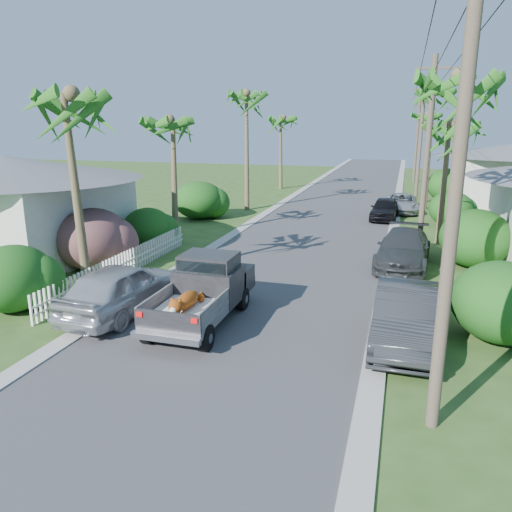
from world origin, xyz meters
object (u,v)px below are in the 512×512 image
(parked_car_ln, at_px, (121,288))
(palm_l_b, at_px, (172,121))
(parked_car_rn, at_px, (406,317))
(parked_car_rd, at_px, (402,203))
(parked_car_rf, at_px, (385,209))
(house_left, at_px, (7,210))
(utility_pole_d, at_px, (417,137))
(parked_car_rm, at_px, (403,249))
(palm_r_c, at_px, (434,91))
(pickup_truck, at_px, (206,288))
(palm_l_c, at_px, (246,94))
(palm_r_b, at_px, (450,125))
(palm_r_d, at_px, (429,115))
(utility_pole_a, at_px, (454,206))
(palm_l_a, at_px, (67,95))
(utility_pole_c, at_px, (420,143))
(palm_r_a, at_px, (466,78))
(palm_l_d, at_px, (281,118))
(utility_pole_b, at_px, (427,155))

(parked_car_ln, bearing_deg, palm_l_b, -70.53)
(parked_car_rn, height_order, parked_car_rd, parked_car_rn)
(parked_car_rf, xyz_separation_m, parked_car_ln, (-7.51, -19.21, 0.16))
(house_left, distance_m, utility_pole_d, 40.60)
(parked_car_rm, xyz_separation_m, palm_r_c, (1.33, 15.88, 7.35))
(pickup_truck, bearing_deg, parked_car_rm, 53.42)
(palm_l_b, xyz_separation_m, palm_l_c, (0.80, 10.00, 1.77))
(palm_r_b, distance_m, palm_r_d, 25.01)
(utility_pole_a, bearing_deg, palm_r_b, 86.63)
(palm_l_a, height_order, utility_pole_c, utility_pole_c)
(palm_l_b, distance_m, utility_pole_d, 33.42)
(parked_car_ln, relative_size, utility_pole_a, 0.55)
(parked_car_ln, distance_m, palm_r_a, 12.86)
(parked_car_rm, distance_m, palm_r_a, 7.97)
(parked_car_rn, distance_m, parked_car_rd, 22.18)
(palm_l_c, height_order, palm_r_d, palm_l_c)
(parked_car_rd, bearing_deg, utility_pole_a, -91.49)
(parked_car_rn, relative_size, palm_r_d, 0.61)
(palm_l_d, xyz_separation_m, palm_r_a, (12.80, -28.00, 0.98))
(parked_car_rd, height_order, utility_pole_b, utility_pole_b)
(pickup_truck, distance_m, utility_pole_b, 13.26)
(pickup_truck, relative_size, parked_car_ln, 1.03)
(parked_car_ln, bearing_deg, pickup_truck, -168.84)
(utility_pole_b, xyz_separation_m, utility_pole_d, (0.00, 30.00, 0.00))
(utility_pole_b, bearing_deg, palm_r_c, 87.36)
(parked_car_rf, bearing_deg, parked_car_rn, -83.25)
(parked_car_rn, height_order, parked_car_rm, parked_car_rn)
(palm_r_a, relative_size, utility_pole_a, 0.97)
(parked_car_rm, height_order, parked_car_rd, parked_car_rm)
(utility_pole_d, bearing_deg, parked_car_rm, -91.28)
(parked_car_rf, relative_size, palm_l_d, 0.53)
(palm_r_a, xyz_separation_m, palm_r_b, (0.30, 9.00, -1.47))
(parked_car_rf, bearing_deg, parked_car_rm, -80.79)
(palm_l_b, height_order, palm_r_c, palm_r_c)
(parked_car_rm, distance_m, utility_pole_b, 4.85)
(palm_r_c, bearing_deg, utility_pole_b, -92.64)
(parked_car_rn, bearing_deg, palm_l_b, 140.64)
(house_left, bearing_deg, utility_pole_d, 62.68)
(palm_l_b, bearing_deg, parked_car_rm, -9.14)
(pickup_truck, relative_size, palm_l_b, 0.69)
(parked_car_ln, distance_m, palm_l_d, 32.84)
(pickup_truck, relative_size, house_left, 0.57)
(parked_car_ln, xyz_separation_m, palm_r_c, (10.11, 24.25, 7.26))
(parked_car_rm, bearing_deg, parked_car_rf, 101.03)
(pickup_truck, xyz_separation_m, palm_r_a, (7.37, 3.88, 6.41))
(pickup_truck, xyz_separation_m, palm_l_d, (-5.43, 31.88, 5.43))
(house_left, bearing_deg, parked_car_rf, 40.06)
(utility_pole_c, bearing_deg, parked_car_rd, -103.87)
(palm_r_c, relative_size, palm_r_d, 1.17)
(utility_pole_a, bearing_deg, palm_r_d, 88.77)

